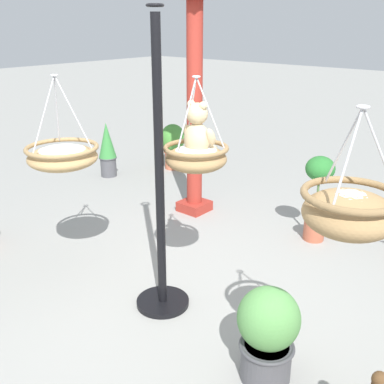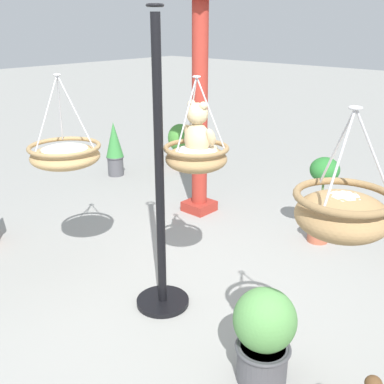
{
  "view_description": "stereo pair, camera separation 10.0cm",
  "coord_description": "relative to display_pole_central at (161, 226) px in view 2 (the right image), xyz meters",
  "views": [
    {
      "loc": [
        2.13,
        -2.46,
        2.25
      ],
      "look_at": [
        -0.01,
        0.05,
        1.0
      ],
      "focal_mm": 42.84,
      "sensor_mm": 36.0,
      "label": 1
    },
    {
      "loc": [
        2.21,
        -2.39,
        2.25
      ],
      "look_at": [
        -0.01,
        0.05,
        1.0
      ],
      "focal_mm": 42.84,
      "sensor_mm": 36.0,
      "label": 2
    }
  ],
  "objects": [
    {
      "name": "hanging_basket_with_teddy",
      "position": [
        0.15,
        0.25,
        0.54
      ],
      "size": [
        0.5,
        0.5,
        0.72
      ],
      "color": "#A37F51"
    },
    {
      "name": "display_pole_central",
      "position": [
        0.0,
        0.0,
        0.0
      ],
      "size": [
        0.44,
        0.44,
        2.35
      ],
      "color": "black",
      "rests_on": "ground"
    },
    {
      "name": "hanging_basket_left_high",
      "position": [
        -0.91,
        -0.23,
        0.46
      ],
      "size": [
        0.61,
        0.61,
        0.78
      ],
      "color": "tan"
    },
    {
      "name": "potted_plant_conical_shrub",
      "position": [
        0.4,
        1.94,
        -0.18
      ],
      "size": [
        0.3,
        0.3,
        0.94
      ],
      "color": "#AD563D",
      "rests_on": "ground"
    },
    {
      "name": "potted_plant_bushy_green",
      "position": [
        1.1,
        -0.16,
        -0.36
      ],
      "size": [
        0.41,
        0.41,
        0.67
      ],
      "color": "#4C4C51",
      "rests_on": "ground"
    },
    {
      "name": "potted_plant_fern_front",
      "position": [
        -2.98,
        1.9,
        -0.3
      ],
      "size": [
        0.27,
        0.27,
        0.82
      ],
      "color": "#4C4C51",
      "rests_on": "ground"
    },
    {
      "name": "ground_plane",
      "position": [
        0.18,
        0.13,
        -0.72
      ],
      "size": [
        40.0,
        40.0,
        0.0
      ],
      "primitive_type": "plane",
      "color": "gray"
    },
    {
      "name": "greenhouse_pillar_right",
      "position": [
        -1.1,
        1.71,
        0.51
      ],
      "size": [
        0.35,
        0.35,
        2.55
      ],
      "color": "#9E2D23",
      "rests_on": "ground"
    },
    {
      "name": "potted_plant_flowering_red",
      "position": [
        -2.49,
        2.82,
        -0.31
      ],
      "size": [
        0.38,
        0.38,
        0.72
      ],
      "color": "#BC6042",
      "rests_on": "ground"
    },
    {
      "name": "teddy_bear",
      "position": [
        0.15,
        0.27,
        0.73
      ],
      "size": [
        0.29,
        0.26,
        0.42
      ],
      "color": "#D1B789"
    },
    {
      "name": "hanging_basket_right_low",
      "position": [
        1.58,
        -0.32,
        0.68
      ],
      "size": [
        0.47,
        0.47,
        0.62
      ],
      "color": "#A37F51"
    }
  ]
}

